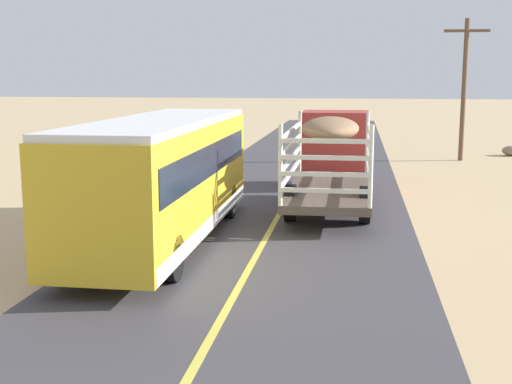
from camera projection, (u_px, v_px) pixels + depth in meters
name	position (u px, v px, depth m)	size (l,w,h in m)	color
livestock_truck	(333.00, 146.00, 24.06)	(2.53, 9.70, 3.02)	#B2332D
bus	(163.00, 176.00, 17.30)	(2.54, 10.00, 3.21)	gold
power_pole_mid	(464.00, 85.00, 33.77)	(2.20, 0.24, 7.05)	brown
boulder_near_shoulder	(118.00, 164.00, 27.18)	(1.72, 1.79, 1.54)	gray
boulder_mid_field	(512.00, 151.00, 36.35)	(1.06, 1.01, 0.54)	#84705B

